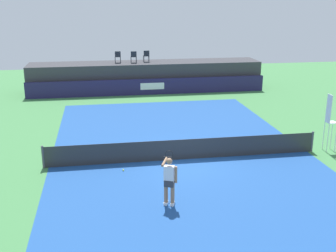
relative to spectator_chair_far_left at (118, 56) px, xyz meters
name	(u,v)px	position (x,y,z in m)	size (l,w,h in m)	color
ground_plane	(173,138)	(2.15, -12.35, -2.69)	(48.00, 48.00, 0.00)	#3D7A42
court_inner	(184,159)	(2.15, -15.35, -2.69)	(12.00, 22.00, 0.00)	#1C478C
sponsor_wall	(149,87)	(2.16, -1.85, -2.09)	(18.00, 0.22, 1.20)	#231E4C
spectator_platform	(146,76)	(2.15, -0.05, -1.59)	(18.00, 2.80, 2.20)	#38383D
spectator_chair_far_left	(118,56)	(0.00, 0.00, 0.00)	(0.44, 0.44, 0.89)	#1E232D
spectator_chair_left	(134,56)	(1.21, -0.21, 0.00)	(0.45, 0.45, 0.89)	#1E232D
spectator_chair_center	(146,55)	(2.23, 0.11, 0.00)	(0.45, 0.45, 0.89)	#1E232D
umpire_chair	(330,119)	(9.12, -15.35, -1.11)	(0.45, 0.45, 2.76)	white
tennis_net	(184,149)	(2.15, -15.35, -2.22)	(12.40, 0.02, 0.95)	#2D2D2D
net_post_near	(43,157)	(-4.05, -15.35, -2.19)	(0.10, 0.10, 1.00)	#4C4C51
net_post_far	(312,142)	(8.35, -15.35, -2.19)	(0.10, 0.10, 1.00)	#4C4C51
tennis_player	(169,179)	(0.75, -19.54, -1.73)	(0.58, 1.26, 1.77)	white
tennis_ball	(123,170)	(-0.68, -16.26, -2.66)	(0.07, 0.07, 0.07)	#D8EA33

